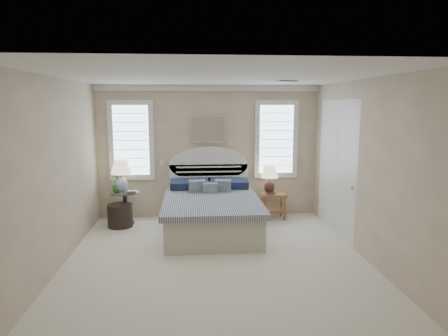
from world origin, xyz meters
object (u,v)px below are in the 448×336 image
nightstand_right (273,200)px  floor_pot (120,216)px  lamp_right (269,177)px  bed (211,211)px  lamp_left (121,173)px  side_table_left (125,204)px

nightstand_right → floor_pot: nightstand_right is taller
nightstand_right → lamp_right: size_ratio=0.93×
bed → lamp_right: bed is taller
nightstand_right → lamp_left: bearing=-178.2°
side_table_left → floor_pot: bearing=-112.2°
lamp_left → lamp_right: (2.91, 0.08, -0.14)m
nightstand_right → lamp_left: lamp_left is taller
floor_pot → lamp_right: (2.93, 0.27, 0.66)m
side_table_left → nightstand_right: (2.95, 0.10, -0.00)m
lamp_left → lamp_right: size_ratio=1.11×
bed → lamp_left: 1.91m
lamp_right → lamp_left: bearing=-178.4°
side_table_left → nightstand_right: bearing=1.9°
nightstand_right → lamp_left: size_ratio=0.83×
nightstand_right → lamp_right: bearing=-171.9°
bed → side_table_left: (-1.65, 0.59, 0.00)m
lamp_left → lamp_right: 2.92m
side_table_left → lamp_left: lamp_left is taller
bed → lamp_left: (-1.70, 0.60, 0.63)m
lamp_left → nightstand_right: bearing=1.8°
floor_pot → lamp_left: lamp_left is taller
nightstand_right → floor_pot: (-3.03, -0.28, -0.17)m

